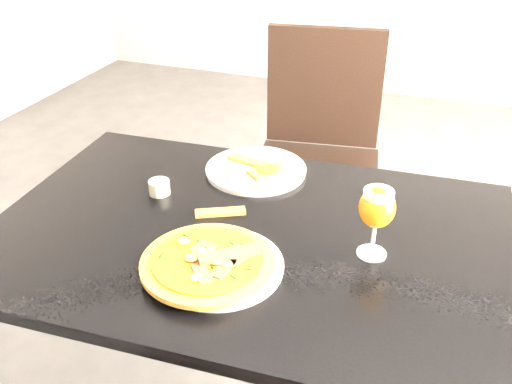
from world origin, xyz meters
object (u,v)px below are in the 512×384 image
at_px(chair_far, 318,154).
at_px(beer_glass, 377,208).
at_px(pizza, 208,261).
at_px(dining_table, 249,262).

relative_size(chair_far, beer_glass, 5.99).
bearing_deg(pizza, chair_far, 91.39).
distance_m(dining_table, beer_glass, 0.35).
distance_m(pizza, beer_glass, 0.37).
bearing_deg(pizza, beer_glass, 29.52).
xyz_separation_m(dining_table, beer_glass, (0.28, 0.01, 0.21)).
xyz_separation_m(dining_table, pizza, (-0.02, -0.17, 0.11)).
relative_size(pizza, beer_glass, 1.72).
bearing_deg(chair_far, pizza, -97.41).
distance_m(dining_table, chair_far, 0.87).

